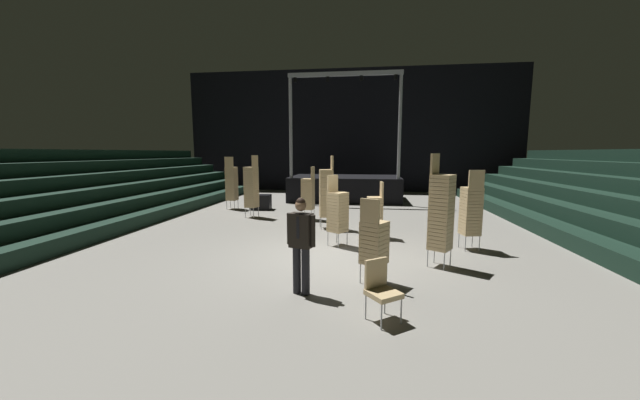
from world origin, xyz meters
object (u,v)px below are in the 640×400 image
stage_riser (345,187)px  chair_stack_aisle_left (251,187)px  chair_stack_front_left (232,183)px  loose_chair_near_man (381,287)px  chair_stack_rear_centre (326,192)px  chair_stack_front_right (308,193)px  chair_stack_mid_centre (441,211)px  equipment_road_case (261,202)px  chair_stack_mid_left (374,241)px  chair_stack_mid_right (471,210)px  man_with_tie (301,240)px  chair_stack_rear_left (337,211)px  chair_stack_rear_right (375,210)px

stage_riser → chair_stack_aisle_left: stage_riser is taller
chair_stack_front_left → loose_chair_near_man: bearing=-52.9°
chair_stack_rear_centre → loose_chair_near_man: (1.59, -6.38, -0.70)m
chair_stack_front_right → chair_stack_mid_centre: size_ratio=0.80×
chair_stack_front_right → equipment_road_case: size_ratio=2.28×
chair_stack_mid_left → chair_stack_mid_right: chair_stack_mid_right is taller
chair_stack_mid_right → man_with_tie: bearing=-149.3°
chair_stack_front_left → chair_stack_mid_left: 10.45m
chair_stack_mid_centre → chair_stack_rear_left: bearing=-88.1°
chair_stack_front_right → chair_stack_rear_left: 3.90m
chair_stack_mid_right → equipment_road_case: chair_stack_mid_right is taller
man_with_tie → loose_chair_near_man: 1.69m
chair_stack_aisle_left → chair_stack_mid_centre: bearing=-116.7°
chair_stack_front_left → chair_stack_rear_left: chair_stack_front_left is taller
chair_stack_mid_left → chair_stack_aisle_left: size_ratio=0.69×
chair_stack_rear_left → loose_chair_near_man: 4.34m
chair_stack_mid_right → chair_stack_rear_left: size_ratio=1.09×
chair_stack_aisle_left → equipment_road_case: (-0.22, 1.86, -0.90)m
loose_chair_near_man → chair_stack_mid_left: bearing=-124.1°
man_with_tie → chair_stack_aisle_left: bearing=-48.1°
stage_riser → equipment_road_case: stage_riser is taller
chair_stack_mid_left → chair_stack_mid_centre: (1.50, 1.21, 0.42)m
chair_stack_rear_right → loose_chair_near_man: bearing=172.6°
chair_stack_rear_left → chair_stack_front_left: bearing=-100.9°
chair_stack_aisle_left → loose_chair_near_man: (4.79, -8.01, -0.70)m
chair_stack_rear_centre → loose_chair_near_man: bearing=-179.0°
chair_stack_mid_left → equipment_road_case: 9.71m
chair_stack_front_right → chair_stack_rear_left: bearing=-152.4°
chair_stack_rear_right → chair_stack_aisle_left: size_ratio=0.69×
chair_stack_mid_right → chair_stack_mid_left: bearing=-144.1°
chair_stack_aisle_left → chair_stack_front_right: bearing=-81.1°
chair_stack_front_right → chair_stack_rear_right: size_ratio=1.20×
chair_stack_front_right → equipment_road_case: chair_stack_front_right is taller
man_with_tie → chair_stack_front_right: (-1.06, 7.01, 0.01)m
chair_stack_rear_left → chair_stack_aisle_left: bearing=-99.6°
man_with_tie → chair_stack_mid_centre: (2.82, 1.93, 0.26)m
stage_riser → chair_stack_rear_centre: 7.28m
chair_stack_rear_centre → equipment_road_case: bearing=31.5°
chair_stack_mid_right → equipment_road_case: (-7.52, 5.57, -0.73)m
chair_stack_mid_left → chair_stack_aisle_left: (-4.71, 6.49, 0.38)m
chair_stack_rear_left → chair_stack_front_right: bearing=-122.5°
equipment_road_case → loose_chair_near_man: bearing=-63.1°
chair_stack_rear_left → equipment_road_case: chair_stack_rear_left is taller
chair_stack_rear_right → man_with_tie: bearing=155.2°
chair_stack_rear_left → man_with_tie: bearing=29.5°
chair_stack_mid_left → chair_stack_mid_centre: 1.97m
loose_chair_near_man → chair_stack_rear_left: bearing=-113.3°
chair_stack_mid_right → equipment_road_case: 9.39m
stage_riser → chair_stack_mid_left: stage_riser is taller
stage_riser → chair_stack_mid_left: (1.31, -12.12, 0.13)m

